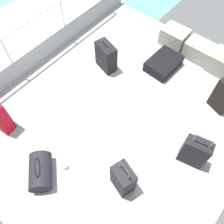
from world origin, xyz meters
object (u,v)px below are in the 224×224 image
Objects in this scene: cargo_crate_0 at (174,37)px; suitcase_0 at (194,152)px; cargo_crate_2 at (222,63)px; cargo_crate_1 at (199,51)px; suitcase_3 at (123,179)px; duffel_bag at (40,172)px; suitcase_2 at (223,96)px; paper_cup at (65,167)px; suitcase_5 at (164,64)px; suitcase_4 at (106,57)px.

suitcase_0 reaches higher than cargo_crate_0.
cargo_crate_2 is 2.20m from suitcase_0.
cargo_crate_1 is 0.54m from cargo_crate_2.
cargo_crate_0 is at bearing 109.02° from suitcase_3.
suitcase_0 reaches higher than suitcase_3.
cargo_crate_0 is 3.91m from duffel_bag.
suitcase_3 is (0.48, -3.18, 0.12)m from cargo_crate_1.
cargo_crate_0 is at bearing 149.66° from suitcase_2.
suitcase_3 is (-0.60, -1.03, -0.02)m from suitcase_0.
suitcase_3 is at bearing -101.24° from suitcase_2.
suitcase_0 is 1.19m from suitcase_3.
suitcase_3 is at bearing -120.01° from suitcase_0.
suitcase_2 is (-0.14, 1.26, 0.02)m from suitcase_0.
suitcase_3 reaches higher than duffel_bag.
cargo_crate_2 is 0.97m from suitcase_2.
suitcase_2 is (0.93, -0.89, 0.15)m from cargo_crate_1.
paper_cup is (0.18, 0.32, -0.13)m from duffel_bag.
cargo_crate_0 is 1.17m from cargo_crate_2.
cargo_crate_1 is 0.76× the size of suitcase_2.
suitcase_5 is at bearing 135.83° from suitcase_0.
suitcase_0 reaches higher than duffel_bag.
suitcase_2 is at bearing -65.47° from cargo_crate_2.
suitcase_3 is 1.11× the size of suitcase_5.
suitcase_0 is 2.07m from suitcase_5.
suitcase_2 reaches higher than suitcase_4.
suitcase_0 is at bearing 43.61° from paper_cup.
duffel_bag is at bearing -89.52° from cargo_crate_0.
cargo_crate_1 is 1.30m from suitcase_2.
duffel_bag is (-1.13, -3.87, -0.03)m from cargo_crate_2.
cargo_crate_0 is at bearing 177.47° from cargo_crate_1.
paper_cup is at bearing -96.60° from cargo_crate_1.
cargo_crate_2 is 0.66× the size of suitcase_0.
suitcase_0 is 1.01× the size of suitcase_2.
cargo_crate_2 reaches higher than paper_cup.
suitcase_4 is at bearing 106.76° from duffel_bag.
cargo_crate_0 is 3.60m from paper_cup.
suitcase_4 is at bearing -165.65° from suitcase_2.
suitcase_4 is 0.92× the size of suitcase_5.
cargo_crate_2 is 5.42× the size of paper_cup.
cargo_crate_0 is 1.65m from suitcase_4.
cargo_crate_1 is 3.59m from paper_cup.
duffel_bag is (-0.60, -3.88, -0.01)m from cargo_crate_1.
suitcase_4 is (-1.86, -1.45, 0.09)m from cargo_crate_2.
suitcase_2 reaches higher than cargo_crate_2.
duffel_bag reaches higher than paper_cup.
suitcase_4 reaches higher than duffel_bag.
suitcase_5 is 2.85m from paper_cup.
cargo_crate_2 reaches higher than cargo_crate_0.
cargo_crate_1 is 0.84× the size of suitcase_5.
suitcase_3 is (-0.46, -2.30, -0.04)m from suitcase_2.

